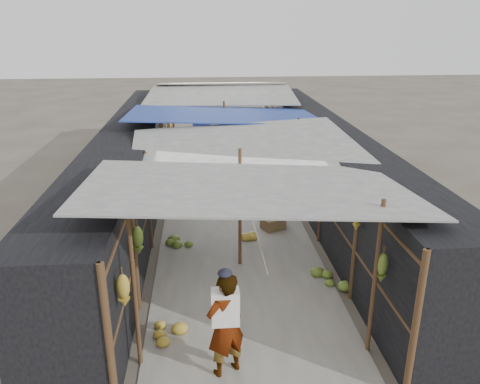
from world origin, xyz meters
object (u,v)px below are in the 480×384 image
object	(u,v)px
black_basin	(243,158)
vendor_elderly	(226,325)
shopper_blue	(189,167)
crate_near	(273,224)
vendor_seated	(261,154)

from	to	relation	value
black_basin	vendor_elderly	world-z (taller)	vendor_elderly
black_basin	shopper_blue	distance (m)	4.14
black_basin	vendor_elderly	bearing A→B (deg)	-96.55
crate_near	vendor_elderly	distance (m)	5.31
shopper_blue	crate_near	bearing A→B (deg)	-52.41
black_basin	vendor_elderly	xyz separation A→B (m)	(-1.31, -11.43, 0.75)
vendor_elderly	vendor_seated	xyz separation A→B (m)	(1.90, 10.85, -0.46)
vendor_elderly	vendor_seated	world-z (taller)	vendor_elderly
vendor_elderly	shopper_blue	xyz separation A→B (m)	(-0.67, 7.88, 0.02)
crate_near	vendor_elderly	xyz separation A→B (m)	(-1.48, -5.06, 0.69)
vendor_seated	crate_near	bearing A→B (deg)	-22.91
shopper_blue	vendor_elderly	bearing A→B (deg)	-84.87
black_basin	vendor_seated	xyz separation A→B (m)	(0.59, -0.58, 0.29)
crate_near	vendor_elderly	bearing A→B (deg)	-128.30
vendor_elderly	vendor_seated	distance (m)	11.02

